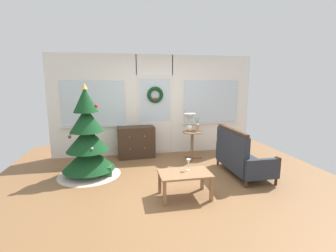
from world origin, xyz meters
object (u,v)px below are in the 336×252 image
christmas_tree (88,144)px  wine_glass (189,162)px  table_lamp (190,120)px  gift_box (107,171)px  dresser_cabinet (136,142)px  side_table (192,140)px  coffee_table (185,176)px  flower_vase (197,127)px  settee_sofa (240,156)px

christmas_tree → wine_glass: 2.13m
table_lamp → gift_box: (-1.95, -0.81, -0.87)m
dresser_cabinet → wine_glass: dresser_cabinet is taller
side_table → coffee_table: size_ratio=0.81×
side_table → dresser_cabinet: bearing=163.3°
side_table → wine_glass: 1.92m
coffee_table → gift_box: bearing=138.8°
flower_vase → coffee_table: bearing=-113.1°
dresser_cabinet → gift_box: 1.38m
table_lamp → flower_vase: 0.25m
coffee_table → wine_glass: wine_glass is taller
table_lamp → wine_glass: (-0.55, -1.86, -0.41)m
settee_sofa → flower_vase: (-0.56, 1.10, 0.43)m
table_lamp → christmas_tree: bearing=-164.1°
settee_sofa → side_table: bearing=119.8°
christmas_tree → gift_box: size_ratio=8.91×
settee_sofa → coffee_table: size_ratio=1.65×
settee_sofa → flower_vase: flower_vase is taller
settee_sofa → gift_box: 2.71m
gift_box → christmas_tree: bearing=156.2°
gift_box → wine_glass: bearing=-36.9°
settee_sofa → table_lamp: bearing=121.1°
settee_sofa → wine_glass: bearing=-152.5°
side_table → table_lamp: (-0.06, 0.04, 0.48)m
christmas_tree → flower_vase: bearing=12.7°
table_lamp → flower_vase: (0.16, -0.10, -0.17)m
dresser_cabinet → gift_box: dresser_cabinet is taller
coffee_table → gift_box: coffee_table is taller
christmas_tree → gift_box: christmas_tree is taller
side_table → flower_vase: bearing=-31.0°
coffee_table → gift_box: size_ratio=4.06×
gift_box → coffee_table: bearing=-41.2°
dresser_cabinet → coffee_table: (0.64, -2.32, -0.03)m
coffee_table → wine_glass: bearing=48.0°
flower_vase → gift_box: flower_vase is taller
flower_vase → christmas_tree: bearing=-167.3°
coffee_table → wine_glass: 0.24m
settee_sofa → side_table: 1.34m
coffee_table → gift_box: 1.77m
dresser_cabinet → side_table: dresser_cabinet is taller
dresser_cabinet → coffee_table: size_ratio=1.09×
flower_vase → settee_sofa: bearing=-62.9°
table_lamp → settee_sofa: bearing=-58.9°
table_lamp → gift_box: bearing=-157.5°
christmas_tree → wine_glass: (1.75, -1.21, -0.09)m
table_lamp → wine_glass: 1.98m
side_table → wine_glass: side_table is taller
christmas_tree → table_lamp: christmas_tree is taller
christmas_tree → wine_glass: bearing=-34.6°
side_table → gift_box: (-2.01, -0.77, -0.38)m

